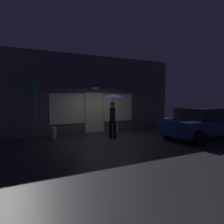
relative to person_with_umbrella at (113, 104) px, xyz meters
name	(u,v)px	position (x,y,z in m)	size (l,w,h in m)	color
ground_plane	(112,139)	(-0.06, -0.10, -1.65)	(18.00, 18.00, 0.00)	#26262B
building_facade	(93,95)	(-0.06, 2.25, 0.45)	(10.22, 0.48, 4.25)	#4C4C56
person_with_umbrella	(113,104)	(0.00, 0.00, 0.00)	(1.18, 1.18, 2.11)	black
parked_car	(202,123)	(3.78, -1.88, -0.91)	(3.98, 2.11, 1.46)	navy
street_sign_post	(35,106)	(-3.24, 1.32, -0.09)	(0.40, 0.07, 2.78)	#595B60
sidewalk_bollard	(116,127)	(1.03, 1.52, -1.37)	(0.21, 0.21, 0.57)	#9E998E
sidewalk_bollard_2	(54,133)	(-2.47, 1.25, -1.37)	(0.24, 0.24, 0.56)	#B2A899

